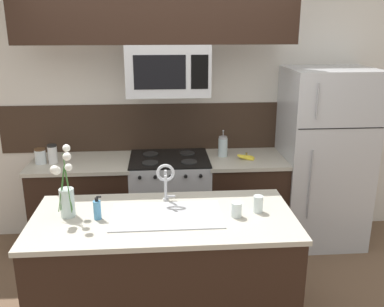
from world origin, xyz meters
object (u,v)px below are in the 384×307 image
spare_glass (258,204)px  microwave (168,70)px  storage_jar_medium (53,154)px  drinking_glass (236,210)px  storage_jar_tall (40,156)px  stove_range (170,202)px  refrigerator (322,158)px  sink_faucet (166,178)px  dish_soap_bottle (97,209)px  flower_vase (66,195)px  french_press (223,146)px  banana_bunch (246,157)px

spare_glass → microwave: bearing=115.8°
storage_jar_medium → drinking_glass: bearing=-40.0°
storage_jar_tall → drinking_glass: 2.06m
stove_range → storage_jar_tall: size_ratio=6.45×
refrigerator → sink_faucet: refrigerator is taller
storage_jar_medium → dish_soap_bottle: storage_jar_medium is taller
dish_soap_bottle → flower_vase: (-0.21, 0.05, 0.09)m
spare_glass → french_press: bearing=92.6°
refrigerator → french_press: (-1.00, 0.04, 0.13)m
banana_bunch → spare_glass: 1.18m
french_press → spare_glass: size_ratio=2.24×
stove_range → refrigerator: refrigerator is taller
storage_jar_tall → sink_faucet: (1.15, -1.00, 0.13)m
microwave → storage_jar_tall: bearing=-179.5°
refrigerator → banana_bunch: refrigerator is taller
banana_bunch → storage_jar_tall: bearing=179.2°
sink_faucet → dish_soap_bottle: 0.53m
storage_jar_tall → spare_glass: (1.79, -1.20, -0.01)m
banana_bunch → sink_faucet: size_ratio=0.62×
storage_jar_medium → banana_bunch: 1.83m
refrigerator → drinking_glass: refrigerator is taller
french_press → flower_vase: 1.78m
stove_range → microwave: microwave is taller
refrigerator → storage_jar_medium: 2.62m
microwave → dish_soap_bottle: size_ratio=4.51×
french_press → banana_bunch: bearing=-29.5°
dish_soap_bottle → spare_glass: bearing=1.3°
stove_range → sink_faucet: sink_faucet is taller
storage_jar_medium → french_press: size_ratio=0.67×
dish_soap_bottle → refrigerator: bearing=32.1°
microwave → flower_vase: (-0.72, -1.19, -0.69)m
spare_glass → flower_vase: 1.31m
storage_jar_tall → dish_soap_bottle: size_ratio=0.87×
refrigerator → banana_bunch: (-0.79, -0.08, 0.05)m
banana_bunch → spare_glass: spare_glass is taller
refrigerator → dish_soap_bottle: (-2.04, -1.28, 0.10)m
sink_faucet → french_press: bearing=62.1°
storage_jar_tall → flower_vase: 1.27m
storage_jar_medium → microwave: bearing=0.5°
microwave → flower_vase: 1.55m
drinking_glass → flower_vase: bearing=175.5°
refrigerator → spare_glass: size_ratio=14.79×
stove_range → flower_vase: (-0.72, -1.21, 0.61)m
storage_jar_tall → sink_faucet: 1.53m
storage_jar_medium → drinking_glass: (1.51, -1.27, -0.04)m
french_press → dish_soap_bottle: (-1.04, -1.32, -0.03)m
dish_soap_bottle → drinking_glass: 0.94m
stove_range → banana_bunch: size_ratio=4.87×
sink_faucet → drinking_glass: sink_faucet is taller
refrigerator → sink_faucet: size_ratio=5.77×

